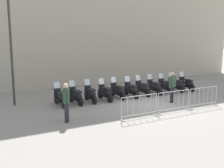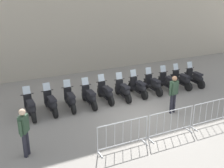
{
  "view_description": "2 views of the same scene",
  "coord_description": "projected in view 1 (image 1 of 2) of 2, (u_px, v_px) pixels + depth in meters",
  "views": [
    {
      "loc": [
        -9.3,
        -11.47,
        3.72
      ],
      "look_at": [
        -1.23,
        2.19,
        0.92
      ],
      "focal_mm": 43.76,
      "sensor_mm": 36.0,
      "label": 1
    },
    {
      "loc": [
        -6.3,
        -9.0,
        5.55
      ],
      "look_at": [
        -0.63,
        1.93,
        0.96
      ],
      "focal_mm": 44.55,
      "sensor_mm": 36.0,
      "label": 2
    }
  ],
  "objects": [
    {
      "name": "ground_plane",
      "position": [
        151.0,
        104.0,
        15.03
      ],
      "size": [
        120.0,
        120.0,
        0.0
      ],
      "primitive_type": "plane",
      "color": "gray"
    },
    {
      "name": "building_facade",
      "position": [
        89.0,
        4.0,
        21.06
      ],
      "size": [
        28.07,
        3.39,
        12.34
      ],
      "primitive_type": "cube",
      "rotation": [
        0.0,
        0.0,
        -0.04
      ],
      "color": "#B2A893",
      "rests_on": "ground"
    },
    {
      "name": "motorcycle_0",
      "position": [
        61.0,
        98.0,
        14.57
      ],
      "size": [
        0.56,
        1.72,
        1.24
      ],
      "color": "black",
      "rests_on": "ground"
    },
    {
      "name": "motorcycle_1",
      "position": [
        76.0,
        96.0,
        15.04
      ],
      "size": [
        0.56,
        1.72,
        1.24
      ],
      "color": "black",
      "rests_on": "ground"
    },
    {
      "name": "motorcycle_2",
      "position": [
        91.0,
        94.0,
        15.49
      ],
      "size": [
        0.57,
        1.73,
        1.24
      ],
      "color": "black",
      "rests_on": "ground"
    },
    {
      "name": "motorcycle_3",
      "position": [
        106.0,
        93.0,
        15.84
      ],
      "size": [
        0.56,
        1.72,
        1.24
      ],
      "color": "black",
      "rests_on": "ground"
    },
    {
      "name": "motorcycle_4",
      "position": [
        118.0,
        91.0,
        16.38
      ],
      "size": [
        0.56,
        1.72,
        1.24
      ],
      "color": "black",
      "rests_on": "ground"
    },
    {
      "name": "motorcycle_5",
      "position": [
        132.0,
        90.0,
        16.71
      ],
      "size": [
        0.56,
        1.73,
        1.24
      ],
      "color": "black",
      "rests_on": "ground"
    },
    {
      "name": "motorcycle_6",
      "position": [
        143.0,
        88.0,
        17.21
      ],
      "size": [
        0.56,
        1.72,
        1.24
      ],
      "color": "black",
      "rests_on": "ground"
    },
    {
      "name": "motorcycle_7",
      "position": [
        155.0,
        87.0,
        17.62
      ],
      "size": [
        0.56,
        1.72,
        1.24
      ],
      "color": "black",
      "rests_on": "ground"
    },
    {
      "name": "motorcycle_8",
      "position": [
        166.0,
        86.0,
        18.02
      ],
      "size": [
        0.56,
        1.73,
        1.24
      ],
      "color": "black",
      "rests_on": "ground"
    },
    {
      "name": "motorcycle_9",
      "position": [
        176.0,
        85.0,
        18.45
      ],
      "size": [
        0.56,
        1.72,
        1.24
      ],
      "color": "black",
      "rests_on": "ground"
    },
    {
      "name": "motorcycle_10",
      "position": [
        187.0,
        84.0,
        18.84
      ],
      "size": [
        0.56,
        1.73,
        1.24
      ],
      "color": "black",
      "rests_on": "ground"
    },
    {
      "name": "barrier_segment_0",
      "position": [
        139.0,
        107.0,
        12.43
      ],
      "size": [
        1.95,
        0.5,
        1.07
      ],
      "color": "#B2B5B7",
      "rests_on": "ground"
    },
    {
      "name": "barrier_segment_1",
      "position": [
        174.0,
        102.0,
        13.39
      ],
      "size": [
        1.95,
        0.5,
        1.07
      ],
      "color": "#B2B5B7",
      "rests_on": "ground"
    },
    {
      "name": "barrier_segment_2",
      "position": [
        203.0,
        98.0,
        14.35
      ],
      "size": [
        1.95,
        0.5,
        1.07
      ],
      "color": "#B2B5B7",
      "rests_on": "ground"
    },
    {
      "name": "street_lamp",
      "position": [
        10.0,
        37.0,
        14.18
      ],
      "size": [
        0.36,
        0.36,
        6.06
      ],
      "color": "#2D332D",
      "rests_on": "ground"
    },
    {
      "name": "officer_near_row_end",
      "position": [
        173.0,
        86.0,
        15.26
      ],
      "size": [
        0.54,
        0.29,
        1.73
      ],
      "color": "#23232D",
      "rests_on": "ground"
    },
    {
      "name": "officer_mid_plaza",
      "position": [
        66.0,
        100.0,
        11.76
      ],
      "size": [
        0.39,
        0.46,
        1.73
      ],
      "color": "#23232D",
      "rests_on": "ground"
    }
  ]
}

